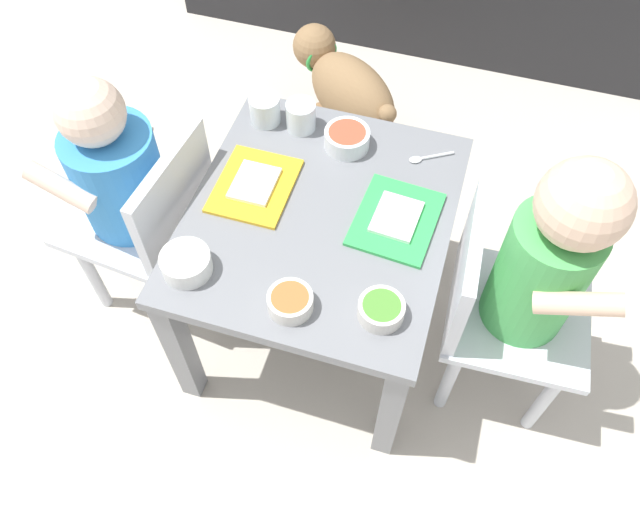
% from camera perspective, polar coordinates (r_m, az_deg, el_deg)
% --- Properties ---
extents(ground_plane, '(7.00, 7.00, 0.00)m').
position_cam_1_polar(ground_plane, '(1.60, 0.00, -5.61)').
color(ground_plane, beige).
extents(dining_table, '(0.51, 0.59, 0.42)m').
position_cam_1_polar(dining_table, '(1.31, 0.00, 1.85)').
color(dining_table, slate).
rests_on(dining_table, ground).
extents(seated_child_left, '(0.30, 0.30, 0.66)m').
position_cam_1_polar(seated_child_left, '(1.38, -17.34, 6.62)').
color(seated_child_left, silver).
rests_on(seated_child_left, ground).
extents(seated_child_right, '(0.29, 0.29, 0.72)m').
position_cam_1_polar(seated_child_right, '(1.20, 19.04, -1.11)').
color(seated_child_right, silver).
rests_on(seated_child_right, ground).
extents(dog, '(0.38, 0.33, 0.32)m').
position_cam_1_polar(dog, '(1.84, 2.35, 14.95)').
color(dog, olive).
rests_on(dog, ground).
extents(food_tray_left, '(0.15, 0.19, 0.02)m').
position_cam_1_polar(food_tray_left, '(1.29, -5.94, 6.41)').
color(food_tray_left, gold).
rests_on(food_tray_left, dining_table).
extents(food_tray_right, '(0.17, 0.20, 0.02)m').
position_cam_1_polar(food_tray_right, '(1.24, 6.90, 3.37)').
color(food_tray_right, green).
rests_on(food_tray_right, dining_table).
extents(water_cup_left, '(0.07, 0.07, 0.06)m').
position_cam_1_polar(water_cup_left, '(1.41, -5.00, 12.94)').
color(water_cup_left, white).
rests_on(water_cup_left, dining_table).
extents(water_cup_right, '(0.06, 0.06, 0.06)m').
position_cam_1_polar(water_cup_right, '(1.39, -1.73, 12.41)').
color(water_cup_right, white).
rests_on(water_cup_right, dining_table).
extents(veggie_bowl_near, '(0.08, 0.08, 0.03)m').
position_cam_1_polar(veggie_bowl_near, '(1.11, 5.56, -4.84)').
color(veggie_bowl_near, silver).
rests_on(veggie_bowl_near, dining_table).
extents(cereal_bowl_left_side, '(0.08, 0.08, 0.03)m').
position_cam_1_polar(cereal_bowl_left_side, '(1.11, -2.71, -4.13)').
color(cereal_bowl_left_side, silver).
rests_on(cereal_bowl_left_side, dining_table).
extents(veggie_bowl_far, '(0.09, 0.09, 0.04)m').
position_cam_1_polar(veggie_bowl_far, '(1.18, -12.02, -0.61)').
color(veggie_bowl_far, white).
rests_on(veggie_bowl_far, dining_table).
extents(cereal_bowl_right_side, '(0.10, 0.10, 0.04)m').
position_cam_1_polar(cereal_bowl_right_side, '(1.35, 2.52, 10.57)').
color(cereal_bowl_right_side, white).
rests_on(cereal_bowl_right_side, dining_table).
extents(spoon_by_left_tray, '(0.09, 0.06, 0.01)m').
position_cam_1_polar(spoon_by_left_tray, '(1.36, 9.63, 8.77)').
color(spoon_by_left_tray, silver).
rests_on(spoon_by_left_tray, dining_table).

